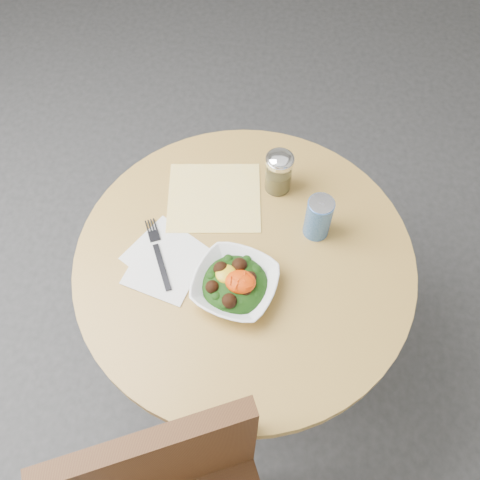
{
  "coord_description": "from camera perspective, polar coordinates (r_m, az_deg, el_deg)",
  "views": [
    {
      "loc": [
        0.07,
        -0.68,
        1.98
      ],
      "look_at": [
        -0.01,
        0.02,
        0.81
      ],
      "focal_mm": 40.0,
      "sensor_mm": 36.0,
      "label": 1
    }
  ],
  "objects": [
    {
      "name": "ground",
      "position": [
        2.09,
        0.33,
        -11.95
      ],
      "size": [
        6.0,
        6.0,
        0.0
      ],
      "primitive_type": "plane",
      "color": "#2D2D30",
      "rests_on": "ground"
    },
    {
      "name": "table",
      "position": [
        1.58,
        0.44,
        -5.41
      ],
      "size": [
        0.9,
        0.9,
        0.75
      ],
      "color": "black",
      "rests_on": "ground"
    },
    {
      "name": "cloth_napkin",
      "position": [
        1.51,
        -2.77,
        4.57
      ],
      "size": [
        0.29,
        0.27,
        0.0
      ],
      "primitive_type": "cube",
      "rotation": [
        0.0,
        0.0,
        0.13
      ],
      "color": "#F2B30C",
      "rests_on": "table"
    },
    {
      "name": "paper_napkins",
      "position": [
        1.41,
        -8.06,
        -2.18
      ],
      "size": [
        0.24,
        0.26,
        0.0
      ],
      "color": "silver",
      "rests_on": "table"
    },
    {
      "name": "salad_bowl",
      "position": [
        1.34,
        -0.53,
        -4.71
      ],
      "size": [
        0.25,
        0.25,
        0.08
      ],
      "color": "white",
      "rests_on": "table"
    },
    {
      "name": "fork",
      "position": [
        1.43,
        -8.76,
        -1.2
      ],
      "size": [
        0.11,
        0.21,
        0.0
      ],
      "color": "black",
      "rests_on": "table"
    },
    {
      "name": "spice_shaker",
      "position": [
        1.48,
        4.15,
        7.25
      ],
      "size": [
        0.08,
        0.08,
        0.14
      ],
      "color": "silver",
      "rests_on": "table"
    },
    {
      "name": "beverage_can",
      "position": [
        1.41,
        8.37,
        2.4
      ],
      "size": [
        0.07,
        0.07,
        0.13
      ],
      "color": "navy",
      "rests_on": "table"
    }
  ]
}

